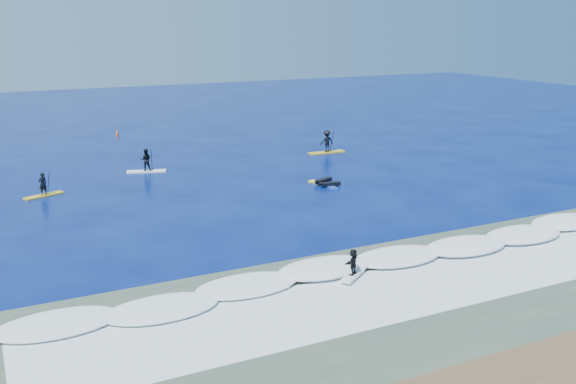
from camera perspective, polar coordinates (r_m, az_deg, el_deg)
name	(u,v)px	position (r m, az deg, el deg)	size (l,w,h in m)	color
ground	(291,211)	(39.77, 0.22, -1.67)	(160.00, 160.00, 0.00)	#040D4D
shallow_water	(435,295)	(28.68, 12.92, -8.90)	(90.00, 13.00, 0.01)	#36493C
breaking_wave	(382,264)	(31.62, 8.37, -6.36)	(40.00, 6.00, 0.30)	white
whitewater	(420,287)	(29.40, 11.69, -8.23)	(34.00, 5.00, 0.02)	silver
sup_paddler_left	(43,188)	(45.89, -20.94, 0.35)	(2.72, 1.59, 1.87)	gold
sup_paddler_center	(146,162)	(50.90, -12.51, 2.62)	(3.07, 1.57, 2.09)	white
sup_paddler_right	(327,143)	(56.94, 3.47, 4.40)	(3.38, 0.90, 2.36)	gold
prone_paddler_near	(323,182)	(46.28, 3.11, 0.93)	(1.70, 2.27, 0.47)	yellow
prone_paddler_far	(330,185)	(45.45, 3.73, 0.63)	(1.58, 2.02, 0.41)	#1841B7
wave_surfer	(353,264)	(29.41, 5.79, -6.38)	(1.76, 1.46, 1.31)	white
marker_buoy	(117,134)	(67.23, -14.93, 5.02)	(0.27, 0.27, 0.65)	#F05015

